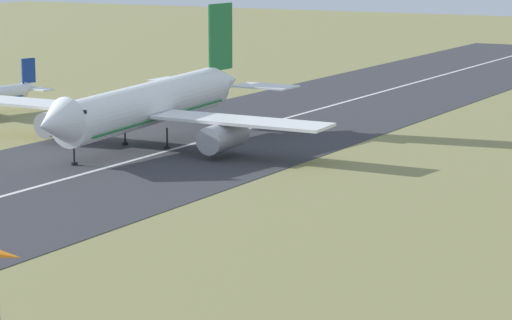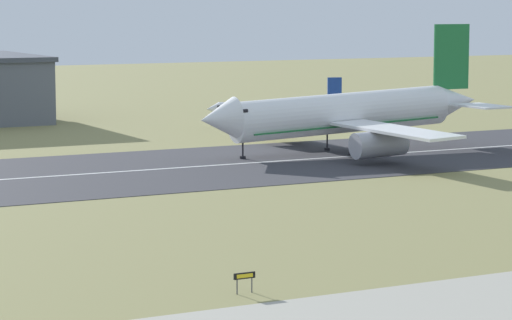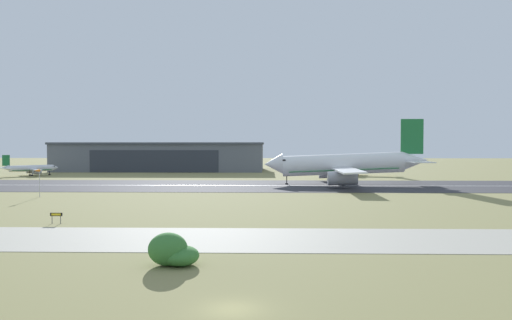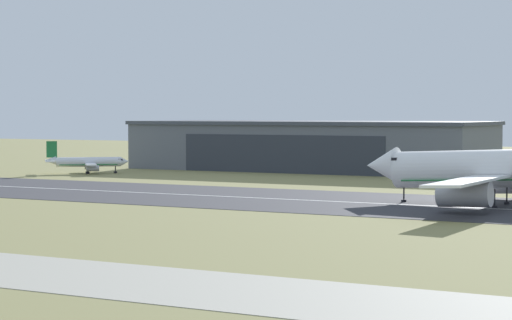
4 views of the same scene
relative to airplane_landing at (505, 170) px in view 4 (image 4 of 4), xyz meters
name	(u,v)px [view 4 (image 4 of 4)]	position (x,y,z in m)	size (l,w,h in m)	color
ground_plane	(172,238)	(-24.22, -56.47, -5.68)	(656.86, 656.86, 0.00)	olive
runway_strip	(348,202)	(-24.22, -4.30, -5.65)	(416.86, 40.00, 0.06)	#333338
runway_centreline	(348,202)	(-24.22, -4.30, -5.62)	(375.17, 0.70, 0.01)	silver
taxiway_road	(16,270)	(-24.22, -82.89, -5.66)	(312.64, 15.60, 0.05)	#A8A393
hangar_building	(311,145)	(-68.64, 77.06, 0.51)	(89.66, 35.63, 12.37)	slate
airplane_landing	(505,170)	(0.00, 0.00, 0.00)	(46.94, 55.90, 18.79)	white
airplane_parked_centre	(87,162)	(-109.09, 37.46, -3.01)	(18.67, 17.29, 7.77)	silver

